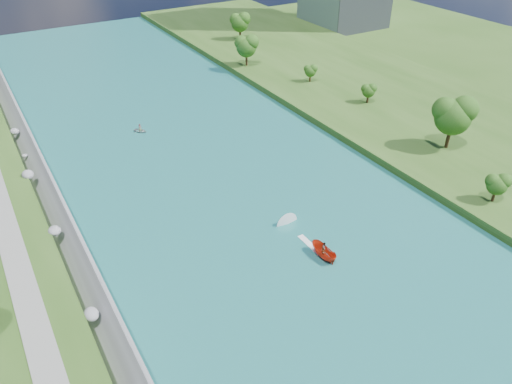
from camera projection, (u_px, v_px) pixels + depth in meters
ground at (308, 273)px, 65.57m from camera, size 260.00×260.00×0.00m
river_water at (235, 199)px, 79.95m from camera, size 55.00×240.00×0.10m
berm_east at (449, 127)px, 100.79m from camera, size 44.00×240.00×1.50m
riprap_bank at (69, 245)px, 67.56m from camera, size 4.33×236.00×4.58m
riverside_path at (12, 249)px, 64.11m from camera, size 3.00×200.00×0.10m
trees_east at (357, 86)px, 104.57m from camera, size 17.59×138.17×11.61m
motorboat at (318, 248)px, 68.48m from camera, size 3.60×19.15×1.94m
raft at (140, 130)px, 100.16m from camera, size 3.28×3.48×1.65m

